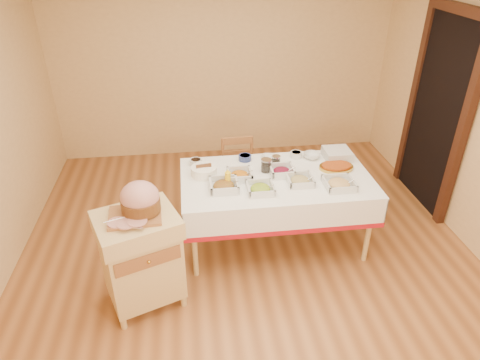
# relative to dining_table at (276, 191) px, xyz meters

# --- Properties ---
(room_shell) EXTENTS (5.00, 5.00, 5.00)m
(room_shell) POSITION_rel_dining_table_xyz_m (-0.30, -0.30, 0.70)
(room_shell) COLOR #9B5D2F
(room_shell) RESTS_ON ground
(doorway) EXTENTS (0.09, 1.10, 2.20)m
(doorway) POSITION_rel_dining_table_xyz_m (1.90, 0.60, 0.51)
(doorway) COLOR black
(doorway) RESTS_ON ground
(dining_table) EXTENTS (1.82, 1.02, 0.76)m
(dining_table) POSITION_rel_dining_table_xyz_m (0.00, 0.00, 0.00)
(dining_table) COLOR #D5B475
(dining_table) RESTS_ON ground
(butcher_cart) EXTENTS (0.77, 0.71, 0.88)m
(butcher_cart) POSITION_rel_dining_table_xyz_m (-1.26, -0.69, -0.10)
(butcher_cart) COLOR #D5B475
(butcher_cart) RESTS_ON ground
(dining_chair) EXTENTS (0.40, 0.38, 0.85)m
(dining_chair) POSITION_rel_dining_table_xyz_m (-0.28, 0.65, -0.16)
(dining_chair) COLOR #935A30
(dining_chair) RESTS_ON ground
(ham_on_board) EXTENTS (0.43, 0.41, 0.28)m
(ham_on_board) POSITION_rel_dining_table_xyz_m (-1.22, -0.65, 0.40)
(ham_on_board) COLOR #935A30
(ham_on_board) RESTS_ON butcher_cart
(serving_dish_a) EXTENTS (0.26, 0.26, 0.11)m
(serving_dish_a) POSITION_rel_dining_table_xyz_m (-0.52, -0.15, 0.20)
(serving_dish_a) COLOR silver
(serving_dish_a) RESTS_ON dining_table
(serving_dish_b) EXTENTS (0.24, 0.24, 0.10)m
(serving_dish_b) POSITION_rel_dining_table_xyz_m (-0.20, -0.24, 0.19)
(serving_dish_b) COLOR silver
(serving_dish_b) RESTS_ON dining_table
(serving_dish_c) EXTENTS (0.24, 0.24, 0.10)m
(serving_dish_c) POSITION_rel_dining_table_xyz_m (0.19, -0.14, 0.19)
(serving_dish_c) COLOR silver
(serving_dish_c) RESTS_ON dining_table
(serving_dish_d) EXTENTS (0.27, 0.27, 0.10)m
(serving_dish_d) POSITION_rel_dining_table_xyz_m (0.53, -0.25, 0.19)
(serving_dish_d) COLOR silver
(serving_dish_d) RESTS_ON dining_table
(serving_dish_e) EXTENTS (0.24, 0.23, 0.11)m
(serving_dish_e) POSITION_rel_dining_table_xyz_m (-0.35, 0.02, 0.20)
(serving_dish_e) COLOR silver
(serving_dish_e) RESTS_ON dining_table
(serving_dish_f) EXTENTS (0.24, 0.23, 0.11)m
(serving_dish_f) POSITION_rel_dining_table_xyz_m (0.06, 0.05, 0.20)
(serving_dish_f) COLOR silver
(serving_dish_f) RESTS_ON dining_table
(small_bowl_left) EXTENTS (0.12, 0.12, 0.06)m
(small_bowl_left) POSITION_rel_dining_table_xyz_m (-0.75, 0.36, 0.19)
(small_bowl_left) COLOR silver
(small_bowl_left) RESTS_ON dining_table
(small_bowl_mid) EXTENTS (0.13, 0.13, 0.06)m
(small_bowl_mid) POSITION_rel_dining_table_xyz_m (-0.25, 0.39, 0.19)
(small_bowl_mid) COLOR navy
(small_bowl_mid) RESTS_ON dining_table
(small_bowl_right) EXTENTS (0.12, 0.12, 0.06)m
(small_bowl_right) POSITION_rel_dining_table_xyz_m (0.29, 0.38, 0.20)
(small_bowl_right) COLOR silver
(small_bowl_right) RESTS_ON dining_table
(bowl_white_imported) EXTENTS (0.17, 0.17, 0.03)m
(bowl_white_imported) POSITION_rel_dining_table_xyz_m (-0.00, 0.39, 0.18)
(bowl_white_imported) COLOR silver
(bowl_white_imported) RESTS_ON dining_table
(bowl_small_imported) EXTENTS (0.19, 0.19, 0.05)m
(bowl_small_imported) POSITION_rel_dining_table_xyz_m (0.44, 0.34, 0.19)
(bowl_small_imported) COLOR silver
(bowl_small_imported) RESTS_ON dining_table
(preserve_jar_left) EXTENTS (0.10, 0.10, 0.13)m
(preserve_jar_left) POSITION_rel_dining_table_xyz_m (-0.08, 0.12, 0.22)
(preserve_jar_left) COLOR silver
(preserve_jar_left) RESTS_ON dining_table
(preserve_jar_right) EXTENTS (0.09, 0.09, 0.11)m
(preserve_jar_right) POSITION_rel_dining_table_xyz_m (0.04, 0.22, 0.21)
(preserve_jar_right) COLOR silver
(preserve_jar_right) RESTS_ON dining_table
(mustard_bottle) EXTENTS (0.05, 0.05, 0.17)m
(mustard_bottle) POSITION_rel_dining_table_xyz_m (-0.48, -0.10, 0.24)
(mustard_bottle) COLOR yellow
(mustard_bottle) RESTS_ON dining_table
(bread_basket) EXTENTS (0.25, 0.25, 0.11)m
(bread_basket) POSITION_rel_dining_table_xyz_m (-0.68, 0.12, 0.21)
(bread_basket) COLOR white
(bread_basket) RESTS_ON dining_table
(plate_stack) EXTENTS (0.26, 0.26, 0.10)m
(plate_stack) POSITION_rel_dining_table_xyz_m (0.70, 0.31, 0.21)
(plate_stack) COLOR silver
(plate_stack) RESTS_ON dining_table
(brass_platter) EXTENTS (0.34, 0.25, 0.04)m
(brass_platter) POSITION_rel_dining_table_xyz_m (0.62, 0.09, 0.18)
(brass_platter) COLOR #B59033
(brass_platter) RESTS_ON dining_table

